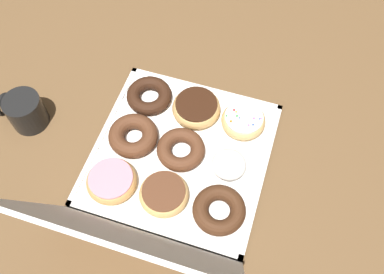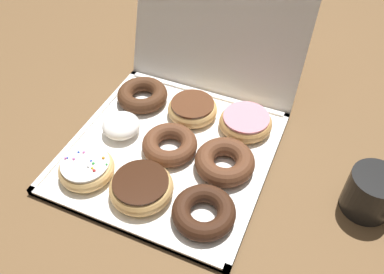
{
  "view_description": "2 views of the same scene",
  "coord_description": "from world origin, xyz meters",
  "px_view_note": "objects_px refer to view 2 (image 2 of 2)",
  "views": [
    {
      "loc": [
        -0.17,
        0.45,
        0.91
      ],
      "look_at": [
        -0.02,
        -0.02,
        0.06
      ],
      "focal_mm": 39.71,
      "sensor_mm": 36.0,
      "label": 1
    },
    {
      "loc": [
        0.26,
        -0.49,
        0.62
      ],
      "look_at": [
        0.03,
        0.04,
        0.03
      ],
      "focal_mm": 36.86,
      "sensor_mm": 36.0,
      "label": 2
    }
  ],
  "objects_px": {
    "chocolate_cake_ring_donut_6": "(142,95)",
    "chocolate_frosted_donut_7": "(192,109)",
    "chocolate_frosted_donut_1": "(143,188)",
    "chocolate_cake_ring_donut_5": "(225,161)",
    "donut_box": "(170,152)",
    "chocolate_cake_ring_donut_2": "(204,212)",
    "coffee_mug": "(373,193)",
    "chocolate_cake_ring_donut_4": "(169,144)",
    "pink_frosted_donut_8": "(246,122)",
    "powdered_filled_donut_3": "(121,126)",
    "sprinkle_donut_0": "(86,168)"
  },
  "relations": [
    {
      "from": "chocolate_frosted_donut_1",
      "to": "chocolate_cake_ring_donut_5",
      "type": "bearing_deg",
      "value": 46.66
    },
    {
      "from": "donut_box",
      "to": "chocolate_frosted_donut_7",
      "type": "distance_m",
      "value": 0.12
    },
    {
      "from": "sprinkle_donut_0",
      "to": "chocolate_frosted_donut_7",
      "type": "distance_m",
      "value": 0.27
    },
    {
      "from": "chocolate_cake_ring_donut_4",
      "to": "chocolate_cake_ring_donut_5",
      "type": "bearing_deg",
      "value": 1.46
    },
    {
      "from": "pink_frosted_donut_8",
      "to": "donut_box",
      "type": "bearing_deg",
      "value": -134.62
    },
    {
      "from": "chocolate_cake_ring_donut_4",
      "to": "chocolate_cake_ring_donut_6",
      "type": "height_order",
      "value": "chocolate_cake_ring_donut_6"
    },
    {
      "from": "sprinkle_donut_0",
      "to": "powdered_filled_donut_3",
      "type": "relative_size",
      "value": 1.35
    },
    {
      "from": "chocolate_cake_ring_donut_4",
      "to": "coffee_mug",
      "type": "bearing_deg",
      "value": 3.47
    },
    {
      "from": "donut_box",
      "to": "chocolate_cake_ring_donut_5",
      "type": "height_order",
      "value": "chocolate_cake_ring_donut_5"
    },
    {
      "from": "chocolate_frosted_donut_1",
      "to": "chocolate_cake_ring_donut_6",
      "type": "distance_m",
      "value": 0.27
    },
    {
      "from": "powdered_filled_donut_3",
      "to": "coffee_mug",
      "type": "height_order",
      "value": "coffee_mug"
    },
    {
      "from": "chocolate_frosted_donut_1",
      "to": "chocolate_cake_ring_donut_5",
      "type": "xyz_separation_m",
      "value": [
        0.12,
        0.13,
        -0.0
      ]
    },
    {
      "from": "chocolate_frosted_donut_7",
      "to": "coffee_mug",
      "type": "xyz_separation_m",
      "value": [
        0.4,
        -0.1,
        0.02
      ]
    },
    {
      "from": "chocolate_cake_ring_donut_5",
      "to": "pink_frosted_donut_8",
      "type": "bearing_deg",
      "value": 88.65
    },
    {
      "from": "chocolate_frosted_donut_1",
      "to": "powdered_filled_donut_3",
      "type": "bearing_deg",
      "value": 133.63
    },
    {
      "from": "powdered_filled_donut_3",
      "to": "chocolate_frosted_donut_7",
      "type": "height_order",
      "value": "powdered_filled_donut_3"
    },
    {
      "from": "donut_box",
      "to": "coffee_mug",
      "type": "height_order",
      "value": "coffee_mug"
    },
    {
      "from": "chocolate_cake_ring_donut_2",
      "to": "chocolate_frosted_donut_7",
      "type": "height_order",
      "value": "chocolate_frosted_donut_7"
    },
    {
      "from": "donut_box",
      "to": "pink_frosted_donut_8",
      "type": "bearing_deg",
      "value": 45.38
    },
    {
      "from": "coffee_mug",
      "to": "chocolate_cake_ring_donut_2",
      "type": "bearing_deg",
      "value": -151.21
    },
    {
      "from": "chocolate_cake_ring_donut_6",
      "to": "chocolate_cake_ring_donut_2",
      "type": "bearing_deg",
      "value": -43.49
    },
    {
      "from": "chocolate_frosted_donut_1",
      "to": "donut_box",
      "type": "bearing_deg",
      "value": 91.39
    },
    {
      "from": "chocolate_frosted_donut_1",
      "to": "chocolate_cake_ring_donut_5",
      "type": "height_order",
      "value": "chocolate_frosted_donut_1"
    },
    {
      "from": "chocolate_cake_ring_donut_4",
      "to": "coffee_mug",
      "type": "height_order",
      "value": "coffee_mug"
    },
    {
      "from": "chocolate_cake_ring_donut_4",
      "to": "chocolate_cake_ring_donut_6",
      "type": "relative_size",
      "value": 0.97
    },
    {
      "from": "chocolate_frosted_donut_1",
      "to": "chocolate_cake_ring_donut_4",
      "type": "height_order",
      "value": "chocolate_frosted_donut_1"
    },
    {
      "from": "chocolate_frosted_donut_1",
      "to": "powdered_filled_donut_3",
      "type": "xyz_separation_m",
      "value": [
        -0.12,
        0.13,
        0.0
      ]
    },
    {
      "from": "chocolate_cake_ring_donut_6",
      "to": "powdered_filled_donut_3",
      "type": "bearing_deg",
      "value": -85.58
    },
    {
      "from": "chocolate_cake_ring_donut_6",
      "to": "pink_frosted_donut_8",
      "type": "relative_size",
      "value": 1.02
    },
    {
      "from": "sprinkle_donut_0",
      "to": "chocolate_frosted_donut_1",
      "type": "distance_m",
      "value": 0.12
    },
    {
      "from": "sprinkle_donut_0",
      "to": "chocolate_frosted_donut_7",
      "type": "bearing_deg",
      "value": 63.72
    },
    {
      "from": "chocolate_cake_ring_donut_2",
      "to": "chocolate_frosted_donut_7",
      "type": "distance_m",
      "value": 0.27
    },
    {
      "from": "chocolate_cake_ring_donut_2",
      "to": "pink_frosted_donut_8",
      "type": "bearing_deg",
      "value": 90.65
    },
    {
      "from": "chocolate_cake_ring_donut_5",
      "to": "chocolate_frosted_donut_7",
      "type": "relative_size",
      "value": 1.07
    },
    {
      "from": "chocolate_frosted_donut_7",
      "to": "pink_frosted_donut_8",
      "type": "height_order",
      "value": "same"
    },
    {
      "from": "chocolate_cake_ring_donut_4",
      "to": "chocolate_cake_ring_donut_5",
      "type": "xyz_separation_m",
      "value": [
        0.12,
        0.0,
        0.0
      ]
    },
    {
      "from": "chocolate_cake_ring_donut_4",
      "to": "donut_box",
      "type": "bearing_deg",
      "value": 11.71
    },
    {
      "from": "donut_box",
      "to": "chocolate_frosted_donut_1",
      "type": "distance_m",
      "value": 0.13
    },
    {
      "from": "sprinkle_donut_0",
      "to": "coffee_mug",
      "type": "xyz_separation_m",
      "value": [
        0.52,
        0.15,
        0.02
      ]
    },
    {
      "from": "chocolate_frosted_donut_1",
      "to": "chocolate_cake_ring_donut_4",
      "type": "relative_size",
      "value": 1.05
    },
    {
      "from": "pink_frosted_donut_8",
      "to": "powdered_filled_donut_3",
      "type": "bearing_deg",
      "value": -153.75
    },
    {
      "from": "sprinkle_donut_0",
      "to": "powdered_filled_donut_3",
      "type": "height_order",
      "value": "powdered_filled_donut_3"
    },
    {
      "from": "sprinkle_donut_0",
      "to": "chocolate_cake_ring_donut_4",
      "type": "bearing_deg",
      "value": 45.8
    },
    {
      "from": "chocolate_cake_ring_donut_2",
      "to": "chocolate_cake_ring_donut_4",
      "type": "height_order",
      "value": "same"
    },
    {
      "from": "chocolate_frosted_donut_7",
      "to": "chocolate_cake_ring_donut_6",
      "type": "bearing_deg",
      "value": -179.39
    },
    {
      "from": "sprinkle_donut_0",
      "to": "chocolate_cake_ring_donut_2",
      "type": "height_order",
      "value": "sprinkle_donut_0"
    },
    {
      "from": "chocolate_cake_ring_donut_6",
      "to": "chocolate_frosted_donut_7",
      "type": "relative_size",
      "value": 1.05
    },
    {
      "from": "chocolate_cake_ring_donut_5",
      "to": "pink_frosted_donut_8",
      "type": "xyz_separation_m",
      "value": [
        0.0,
        0.12,
        -0.0
      ]
    },
    {
      "from": "chocolate_cake_ring_donut_5",
      "to": "coffee_mug",
      "type": "height_order",
      "value": "coffee_mug"
    },
    {
      "from": "chocolate_cake_ring_donut_5",
      "to": "chocolate_cake_ring_donut_6",
      "type": "distance_m",
      "value": 0.27
    }
  ]
}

